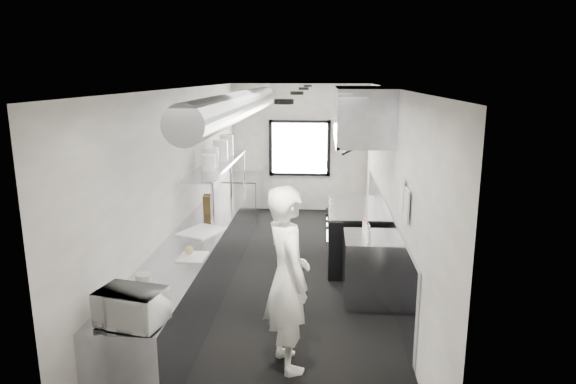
% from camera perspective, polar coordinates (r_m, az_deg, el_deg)
% --- Properties ---
extents(floor, '(3.00, 8.00, 0.01)m').
position_cam_1_polar(floor, '(7.77, -0.17, -9.56)').
color(floor, black).
rests_on(floor, ground).
extents(ceiling, '(3.00, 8.00, 0.01)m').
position_cam_1_polar(ceiling, '(7.18, -0.19, 11.56)').
color(ceiling, silver).
rests_on(ceiling, wall_back).
extents(wall_back, '(3.00, 0.02, 2.80)m').
position_cam_1_polar(wall_back, '(11.28, 1.31, 4.94)').
color(wall_back, silver).
rests_on(wall_back, floor).
extents(wall_front, '(3.00, 0.02, 2.80)m').
position_cam_1_polar(wall_front, '(3.57, -5.02, -13.35)').
color(wall_front, silver).
rests_on(wall_front, floor).
extents(wall_left, '(0.02, 8.00, 2.80)m').
position_cam_1_polar(wall_left, '(7.60, -11.53, 0.74)').
color(wall_left, silver).
rests_on(wall_left, floor).
extents(wall_right, '(0.02, 8.00, 2.80)m').
position_cam_1_polar(wall_right, '(7.39, 11.49, 0.39)').
color(wall_right, silver).
rests_on(wall_right, floor).
extents(wall_cladding, '(0.03, 5.50, 1.10)m').
position_cam_1_polar(wall_cladding, '(7.90, 10.80, -5.16)').
color(wall_cladding, '#9C9FAA').
rests_on(wall_cladding, wall_right).
extents(hvac_duct, '(0.40, 6.40, 0.40)m').
position_cam_1_polar(hvac_duct, '(7.67, -5.27, 9.73)').
color(hvac_duct, gray).
rests_on(hvac_duct, ceiling).
extents(service_window, '(1.36, 0.05, 1.25)m').
position_cam_1_polar(service_window, '(11.25, 1.30, 4.92)').
color(service_window, white).
rests_on(service_window, wall_back).
extents(exhaust_hood, '(0.81, 2.20, 0.88)m').
position_cam_1_polar(exhaust_hood, '(7.90, 8.24, 8.58)').
color(exhaust_hood, '#9C9FAA').
rests_on(exhaust_hood, ceiling).
extents(prep_counter, '(0.70, 6.00, 0.90)m').
position_cam_1_polar(prep_counter, '(7.32, -9.57, -7.43)').
color(prep_counter, '#9C9FAA').
rests_on(prep_counter, floor).
extents(pass_shelf, '(0.45, 3.00, 0.68)m').
position_cam_1_polar(pass_shelf, '(8.46, -7.76, 3.04)').
color(pass_shelf, '#9C9FAA').
rests_on(pass_shelf, prep_counter).
extents(range, '(0.88, 1.60, 0.94)m').
position_cam_1_polar(range, '(8.26, 7.41, -4.80)').
color(range, black).
rests_on(range, floor).
extents(bottle_station, '(0.65, 0.80, 0.90)m').
position_cam_1_polar(bottle_station, '(6.96, 8.98, -8.48)').
color(bottle_station, '#9C9FAA').
rests_on(bottle_station, floor).
extents(far_work_table, '(0.70, 1.20, 0.90)m').
position_cam_1_polar(far_work_table, '(10.79, -5.03, -0.61)').
color(far_work_table, '#9C9FAA').
rests_on(far_work_table, floor).
extents(notice_sheet_a, '(0.02, 0.28, 0.38)m').
position_cam_1_polar(notice_sheet_a, '(6.19, 12.69, -0.22)').
color(notice_sheet_a, silver).
rests_on(notice_sheet_a, wall_right).
extents(notice_sheet_b, '(0.02, 0.28, 0.38)m').
position_cam_1_polar(notice_sheet_b, '(5.86, 13.16, -1.48)').
color(notice_sheet_b, silver).
rests_on(notice_sheet_b, wall_right).
extents(line_cook, '(0.71, 0.83, 1.93)m').
position_cam_1_polar(line_cook, '(5.23, -0.05, -9.68)').
color(line_cook, white).
rests_on(line_cook, floor).
extents(microwave, '(0.58, 0.49, 0.31)m').
position_cam_1_polar(microwave, '(4.63, -17.19, -12.22)').
color(microwave, silver).
rests_on(microwave, prep_counter).
extents(deli_tub_a, '(0.19, 0.19, 0.10)m').
position_cam_1_polar(deli_tub_a, '(5.49, -16.07, -9.24)').
color(deli_tub_a, '#A2AB9D').
rests_on(deli_tub_a, prep_counter).
extents(deli_tub_b, '(0.18, 0.18, 0.11)m').
position_cam_1_polar(deli_tub_b, '(5.45, -15.89, -9.38)').
color(deli_tub_b, '#A2AB9D').
rests_on(deli_tub_b, prep_counter).
extents(newspaper, '(0.31, 0.39, 0.01)m').
position_cam_1_polar(newspaper, '(6.10, -10.68, -7.14)').
color(newspaper, white).
rests_on(newspaper, prep_counter).
extents(small_plate, '(0.23, 0.23, 0.01)m').
position_cam_1_polar(small_plate, '(6.17, -11.00, -6.90)').
color(small_plate, white).
rests_on(small_plate, prep_counter).
extents(pastry, '(0.10, 0.10, 0.10)m').
position_cam_1_polar(pastry, '(6.15, -11.02, -6.40)').
color(pastry, tan).
rests_on(pastry, small_plate).
extents(cutting_board, '(0.64, 0.71, 0.02)m').
position_cam_1_polar(cutting_board, '(7.02, -9.67, -4.36)').
color(cutting_board, silver).
rests_on(cutting_board, prep_counter).
extents(knife_block, '(0.15, 0.26, 0.27)m').
position_cam_1_polar(knife_block, '(7.96, -9.05, -1.32)').
color(knife_block, '#4C361B').
rests_on(knife_block, prep_counter).
extents(plate_stack_a, '(0.22, 0.22, 0.25)m').
position_cam_1_polar(plate_stack_a, '(7.77, -8.91, 3.31)').
color(plate_stack_a, white).
rests_on(plate_stack_a, pass_shelf).
extents(plate_stack_b, '(0.31, 0.31, 0.31)m').
position_cam_1_polar(plate_stack_b, '(8.02, -8.65, 3.86)').
color(plate_stack_b, white).
rests_on(plate_stack_b, pass_shelf).
extents(plate_stack_c, '(0.31, 0.31, 0.36)m').
position_cam_1_polar(plate_stack_c, '(8.61, -7.58, 4.65)').
color(plate_stack_c, white).
rests_on(plate_stack_c, pass_shelf).
extents(plate_stack_d, '(0.27, 0.27, 0.38)m').
position_cam_1_polar(plate_stack_d, '(9.12, -6.90, 5.22)').
color(plate_stack_d, white).
rests_on(plate_stack_d, pass_shelf).
extents(squeeze_bottle_a, '(0.07, 0.07, 0.17)m').
position_cam_1_polar(squeeze_bottle_a, '(6.55, 9.01, -4.93)').
color(squeeze_bottle_a, silver).
rests_on(squeeze_bottle_a, bottle_station).
extents(squeeze_bottle_b, '(0.06, 0.06, 0.19)m').
position_cam_1_polar(squeeze_bottle_b, '(6.67, 8.93, -4.50)').
color(squeeze_bottle_b, silver).
rests_on(squeeze_bottle_b, bottle_station).
extents(squeeze_bottle_c, '(0.08, 0.08, 0.18)m').
position_cam_1_polar(squeeze_bottle_c, '(6.76, 8.85, -4.29)').
color(squeeze_bottle_c, silver).
rests_on(squeeze_bottle_c, bottle_station).
extents(squeeze_bottle_d, '(0.06, 0.06, 0.17)m').
position_cam_1_polar(squeeze_bottle_d, '(6.93, 8.58, -3.91)').
color(squeeze_bottle_d, silver).
rests_on(squeeze_bottle_d, bottle_station).
extents(squeeze_bottle_e, '(0.06, 0.06, 0.17)m').
position_cam_1_polar(squeeze_bottle_e, '(7.08, 8.76, -3.54)').
color(squeeze_bottle_e, silver).
rests_on(squeeze_bottle_e, bottle_station).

